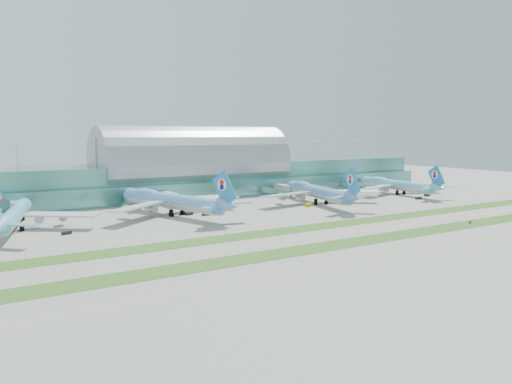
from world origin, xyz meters
TOP-DOWN VIEW (x-y plane):
  - ground at (0.00, 0.00)m, footprint 700.00×700.00m
  - terminal at (0.01, 128.79)m, footprint 340.00×69.10m
  - grass_strip_near at (0.00, -28.00)m, footprint 420.00×12.00m
  - grass_strip_far at (0.00, 2.00)m, footprint 420.00×12.00m
  - taxiline_a at (0.00, -48.00)m, footprint 420.00×0.35m
  - taxiline_b at (0.00, -14.00)m, footprint 420.00×0.35m
  - taxiline_c at (0.00, 18.00)m, footprint 420.00×0.35m
  - taxiline_d at (0.00, 40.00)m, footprint 420.00×0.35m
  - airliner_a at (-110.07, 61.50)m, footprint 64.43×74.37m
  - airliner_b at (-42.69, 63.71)m, footprint 71.40×82.59m
  - airliner_c at (40.83, 56.51)m, footprint 70.10×80.60m
  - airliner_d at (111.15, 63.60)m, footprint 64.53×73.49m
  - gse_b at (-94.59, 40.76)m, footprint 3.91×2.63m
  - gse_c at (-29.38, 52.55)m, footprint 4.29×2.90m
  - gse_d at (-35.80, 57.67)m, footprint 3.79×2.38m
  - gse_e at (29.40, 49.68)m, footprint 4.07×2.69m
  - gse_f at (49.68, 46.17)m, footprint 3.30×2.50m
  - gse_g at (102.13, 38.12)m, footprint 3.92×2.83m
  - gse_h at (118.57, 45.18)m, footprint 4.00×2.27m
  - taxiway_sign_east at (56.58, -27.49)m, footprint 2.71×1.04m

SIDE VIEW (x-z plane):
  - ground at x=0.00m, z-range 0.00..0.00m
  - taxiline_a at x=0.00m, z-range 0.00..0.01m
  - taxiline_b at x=0.00m, z-range 0.00..0.01m
  - taxiline_c at x=0.00m, z-range 0.00..0.01m
  - taxiline_d at x=0.00m, z-range 0.00..0.01m
  - grass_strip_near at x=0.00m, z-range 0.00..0.08m
  - grass_strip_far at x=0.00m, z-range 0.00..0.08m
  - taxiway_sign_east at x=56.58m, z-range -0.01..1.15m
  - gse_b at x=-94.59m, z-range 0.00..1.30m
  - gse_d at x=-35.80m, z-range 0.00..1.36m
  - gse_g at x=102.13m, z-range 0.00..1.45m
  - gse_h at x=118.57m, z-range 0.00..1.48m
  - gse_f at x=49.68m, z-range 0.00..1.53m
  - gse_c at x=-29.38m, z-range 0.00..1.72m
  - gse_e at x=29.40m, z-range 0.00..1.74m
  - airliner_d at x=111.15m, z-range -3.87..16.34m
  - airliner_a at x=-110.07m, z-range -3.97..16.77m
  - airliner_c at x=40.83m, z-range -4.28..18.05m
  - airliner_b at x=-42.69m, z-range -4.43..18.71m
  - terminal at x=0.01m, z-range -3.77..32.23m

